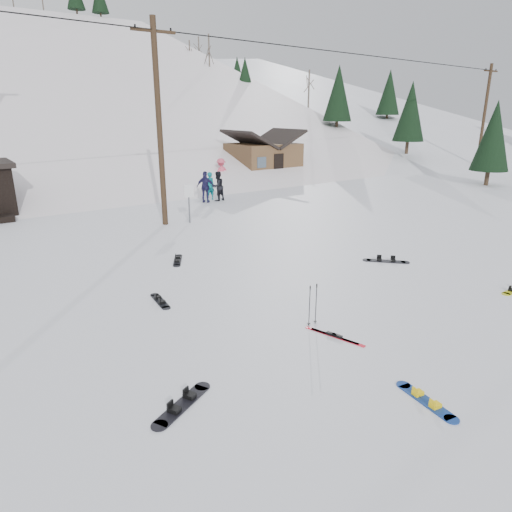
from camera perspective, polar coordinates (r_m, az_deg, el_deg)
ground at (r=10.28m, az=11.82°, el=-13.10°), size 200.00×200.00×0.00m
ski_slope at (r=63.62m, az=-27.62°, el=0.02°), size 60.00×85.24×65.97m
ridge_right at (r=73.33m, az=3.53°, el=4.99°), size 45.66×93.98×54.59m
treeline_right at (r=64.32m, az=6.83°, el=13.03°), size 20.00×60.00×10.00m
utility_pole at (r=21.68m, az=-12.02°, el=16.02°), size 2.00×0.26×9.00m
utility_pole_right at (r=46.63m, az=26.63°, el=15.35°), size 2.00×0.26×9.00m
trail_sign at (r=22.11m, az=-8.38°, el=7.35°), size 0.50×0.09×1.85m
cabin at (r=37.08m, az=0.91°, el=12.02°), size 5.39×4.40×3.77m
hero_snowboard at (r=9.51m, az=20.50°, el=-16.57°), size 0.44×1.44×0.10m
hero_skis at (r=11.31m, az=9.77°, el=-9.82°), size 0.54×1.56×0.08m
ski_poles at (r=11.61m, az=7.11°, el=-6.01°), size 0.30×0.08×1.08m
board_scatter_a at (r=8.96m, az=-9.21°, el=-17.82°), size 1.47×0.91×0.11m
board_scatter_b at (r=13.35m, az=-11.90°, el=-5.49°), size 0.35×1.31×0.09m
board_scatter_d at (r=17.09m, az=15.94°, el=-0.58°), size 1.23×1.28×0.12m
board_scatter_f at (r=16.76m, az=-9.77°, el=-0.51°), size 0.83×1.28×0.10m
skier_teal at (r=27.95m, az=-5.83°, el=8.70°), size 0.65×0.46×1.68m
skier_dark at (r=27.59m, az=-4.80°, el=8.69°), size 0.98×0.84×1.75m
skier_pink at (r=33.30m, az=-4.39°, el=10.42°), size 1.34×0.90×1.93m
skier_navy at (r=27.10m, az=-6.32°, el=8.56°), size 1.08×1.07×1.83m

